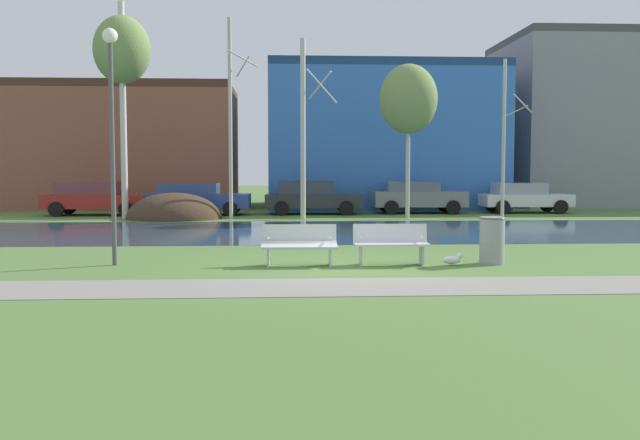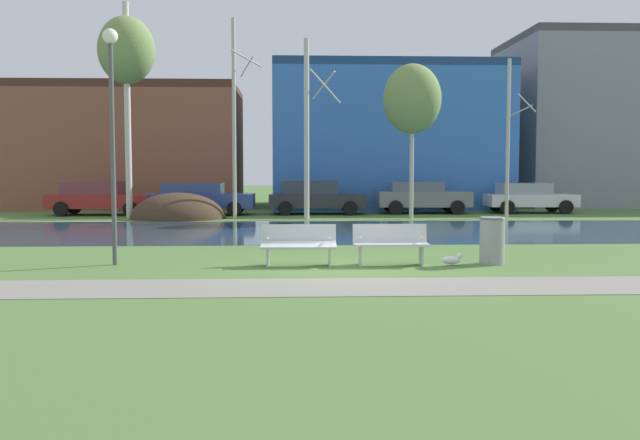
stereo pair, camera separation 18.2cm
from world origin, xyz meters
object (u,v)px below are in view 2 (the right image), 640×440
bench_left (299,244)px  bench_right (391,243)px  trash_bin (492,240)px  streetlamp (112,107)px  parked_hatch_third_dark (315,197)px  seagull (452,260)px  parked_suv_fifth_white (528,197)px  parked_van_nearest_red (99,197)px  parked_sedan_second_blue (199,198)px  parked_wagon_fourth_grey (421,196)px

bench_left → bench_right: (1.97, 0.00, 0.00)m
trash_bin → streetlamp: (-8.13, 0.25, 2.84)m
bench_left → parked_hatch_third_dark: 16.83m
seagull → parked_hatch_third_dark: parked_hatch_third_dark is taller
seagull → parked_suv_fifth_white: (7.59, 17.32, 0.61)m
seagull → parked_van_nearest_red: (-11.92, 16.70, 0.65)m
parked_sedan_second_blue → parked_hatch_third_dark: (5.18, 0.20, 0.03)m
parked_hatch_third_dark → parked_wagon_fourth_grey: bearing=4.1°
parked_suv_fifth_white → parked_wagon_fourth_grey: bearing=179.8°
bench_left → parked_suv_fifth_white: bearing=57.7°
bench_left → trash_bin: bearing=0.6°
streetlamp → parked_sedan_second_blue: streetlamp is taller
seagull → streetlamp: bearing=176.3°
seagull → parked_hatch_third_dark: 17.15m
bench_right → trash_bin: 2.21m
streetlamp → parked_suv_fifth_white: (14.80, 16.85, -2.63)m
bench_right → parked_van_nearest_red: 19.64m
bench_right → parked_hatch_third_dark: 16.84m
trash_bin → streetlamp: size_ratio=0.20×
seagull → streetlamp: 7.92m
bench_left → bench_right: bearing=0.0°
bench_right → streetlamp: size_ratio=0.32×
trash_bin → parked_wagon_fourth_grey: 17.20m
parked_sedan_second_blue → parked_suv_fifth_white: parked_sedan_second_blue is taller
parked_hatch_third_dark → parked_van_nearest_red: bearing=-178.3°
parked_suv_fifth_white → trash_bin: bearing=-111.3°
trash_bin → parked_hatch_third_dark: parked_hatch_third_dark is taller
bench_right → streetlamp: bearing=177.2°
trash_bin → parked_suv_fifth_white: bearing=68.7°
parked_sedan_second_blue → parked_wagon_fourth_grey: bearing=3.1°
seagull → parked_sedan_second_blue: parked_sedan_second_blue is taller
trash_bin → streetlamp: 8.61m
parked_hatch_third_dark → trash_bin: bearing=-79.1°
bench_right → parked_sedan_second_blue: size_ratio=0.34×
parked_hatch_third_dark → bench_right: bearing=-86.5°
parked_van_nearest_red → parked_wagon_fourth_grey: parked_van_nearest_red is taller
parked_sedan_second_blue → parked_hatch_third_dark: parked_hatch_third_dark is taller
seagull → parked_wagon_fourth_grey: (2.60, 17.33, 0.65)m
parked_suv_fifth_white → parked_van_nearest_red: bearing=-178.2°
bench_left → trash_bin: 4.18m
parked_van_nearest_red → parked_sedan_second_blue: 4.42m
parked_van_nearest_red → trash_bin: bearing=-52.1°
trash_bin → parked_hatch_third_dark: size_ratio=0.23×
parked_van_nearest_red → bench_left: bearing=-62.4°
bench_right → parked_sedan_second_blue: bearing=110.5°
trash_bin → parked_wagon_fourth_grey: parked_wagon_fourth_grey is taller
seagull → parked_van_nearest_red: 20.52m
parked_wagon_fourth_grey → bench_left: bearing=-108.9°
streetlamp → parked_wagon_fourth_grey: bearing=59.8°
streetlamp → parked_van_nearest_red: 17.10m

